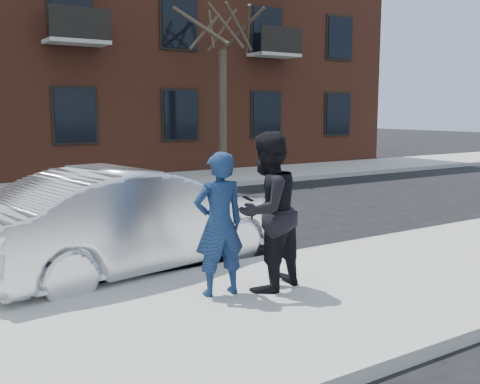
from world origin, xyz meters
TOP-DOWN VIEW (x-y plane):
  - ground at (0.00, 0.00)m, footprint 100.00×100.00m
  - near_sidewalk at (0.00, -0.25)m, footprint 50.00×3.50m
  - near_curb at (0.00, 1.55)m, footprint 50.00×0.10m
  - far_sidewalk at (0.00, 11.25)m, footprint 50.00×3.50m
  - far_curb at (0.00, 9.45)m, footprint 50.00×0.10m
  - apartment_building at (2.00, 18.00)m, footprint 24.30×10.30m
  - street_tree at (4.50, 11.00)m, footprint 3.60×3.60m
  - silver_sedan at (-2.24, 2.30)m, footprint 4.96×2.43m
  - man_hoodie at (-2.00, 0.39)m, footprint 0.68×0.54m
  - man_peacoat at (-1.39, 0.26)m, footprint 1.14×1.00m

SIDE VIEW (x-z plane):
  - ground at x=0.00m, z-range 0.00..0.00m
  - near_sidewalk at x=0.00m, z-range 0.00..0.15m
  - near_curb at x=0.00m, z-range 0.00..0.15m
  - far_sidewalk at x=0.00m, z-range 0.00..0.15m
  - far_curb at x=0.00m, z-range 0.00..0.15m
  - silver_sedan at x=-2.24m, z-range 0.00..1.57m
  - man_hoodie at x=-2.00m, z-range 0.15..1.89m
  - man_peacoat at x=-1.39m, z-range 0.15..2.12m
  - street_tree at x=4.50m, z-range 2.12..8.92m
  - apartment_building at x=2.00m, z-range 0.01..12.31m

